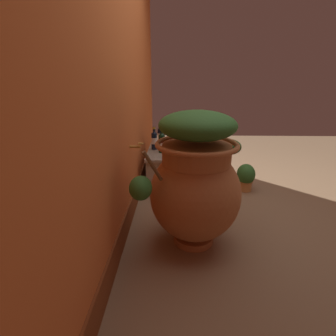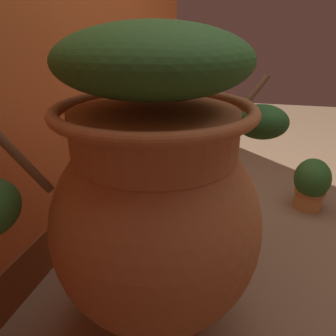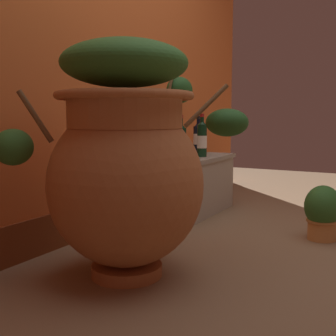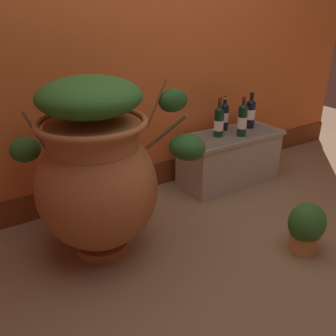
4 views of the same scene
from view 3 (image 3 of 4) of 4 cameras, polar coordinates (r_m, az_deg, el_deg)
ground_plane at (r=2.34m, az=14.56°, el=-11.12°), size 7.00×7.00×0.00m
back_wall at (r=2.83m, az=-10.16°, el=18.48°), size 4.40×0.33×2.60m
terracotta_urn at (r=1.91m, az=-5.51°, el=0.93°), size 0.98×0.87×1.04m
stone_ledge at (r=3.17m, az=2.94°, el=-2.02°), size 0.87×0.38×0.42m
wine_bottle_left at (r=3.14m, az=4.50°, el=3.93°), size 0.07×0.07×0.31m
wine_bottle_middle at (r=3.03m, az=1.72°, el=3.64°), size 0.07×0.07×0.30m
wine_bottle_right at (r=3.20m, az=1.25°, el=3.83°), size 0.07×0.07×0.28m
wine_bottle_back at (r=3.38m, az=4.02°, el=4.08°), size 0.08×0.08×0.29m
potted_shrub at (r=2.66m, az=19.71°, el=-5.42°), size 0.23×0.21×0.32m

